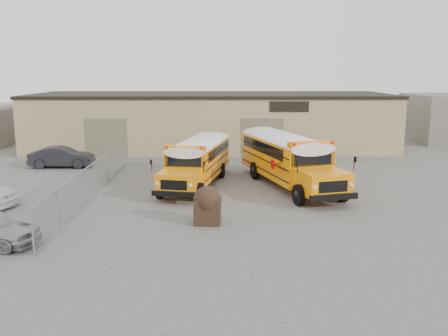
{
  "coord_description": "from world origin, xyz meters",
  "views": [
    {
      "loc": [
        0.71,
        -23.1,
        6.56
      ],
      "look_at": [
        0.92,
        2.35,
        1.6
      ],
      "focal_mm": 40.0,
      "sensor_mm": 36.0,
      "label": 1
    }
  ],
  "objects_px": {
    "school_bus_left": "(217,144)",
    "tarp_bundle": "(208,204)",
    "car_dark": "(62,157)",
    "school_bus_right": "(252,141)"
  },
  "relations": [
    {
      "from": "school_bus_right",
      "to": "tarp_bundle",
      "type": "height_order",
      "value": "school_bus_right"
    },
    {
      "from": "car_dark",
      "to": "tarp_bundle",
      "type": "bearing_deg",
      "value": -143.19
    },
    {
      "from": "car_dark",
      "to": "school_bus_right",
      "type": "bearing_deg",
      "value": -89.99
    },
    {
      "from": "school_bus_left",
      "to": "school_bus_right",
      "type": "xyz_separation_m",
      "value": [
        2.44,
        0.12,
        0.2
      ]
    },
    {
      "from": "school_bus_left",
      "to": "car_dark",
      "type": "relative_size",
      "value": 2.16
    },
    {
      "from": "school_bus_left",
      "to": "school_bus_right",
      "type": "height_order",
      "value": "school_bus_right"
    },
    {
      "from": "school_bus_left",
      "to": "tarp_bundle",
      "type": "xyz_separation_m",
      "value": [
        -0.33,
        -13.35,
        -0.69
      ]
    },
    {
      "from": "school_bus_right",
      "to": "tarp_bundle",
      "type": "xyz_separation_m",
      "value": [
        -2.77,
        -13.47,
        -0.89
      ]
    },
    {
      "from": "school_bus_left",
      "to": "car_dark",
      "type": "xyz_separation_m",
      "value": [
        -10.73,
        -0.26,
        -0.84
      ]
    },
    {
      "from": "school_bus_left",
      "to": "school_bus_right",
      "type": "distance_m",
      "value": 2.45
    }
  ]
}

